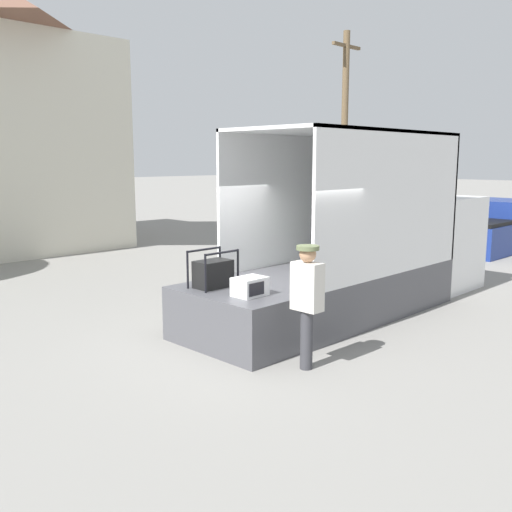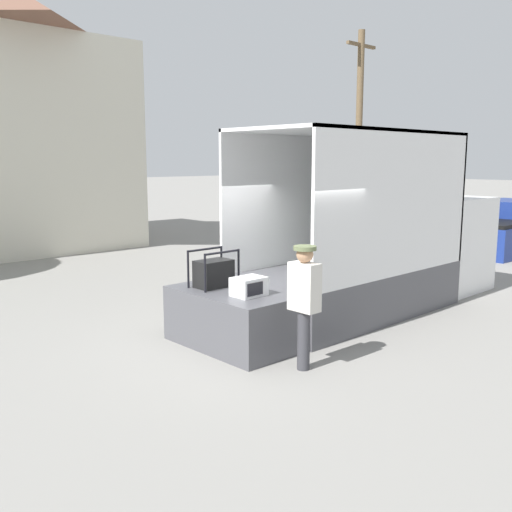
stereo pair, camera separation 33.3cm
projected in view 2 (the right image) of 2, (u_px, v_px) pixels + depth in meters
The scene contains 8 objects.
ground_plane at pixel (262, 337), 9.66m from camera, with size 160.00×160.00×0.00m, color gray.
box_truck at pixel (389, 256), 11.97m from camera, with size 6.50×2.22×3.49m.
tailgate_deck at pixel (234, 318), 9.16m from camera, with size 1.27×2.11×0.90m, color #4C4C51.
microwave at pixel (249, 287), 8.71m from camera, with size 0.49×0.39×0.29m.
portable_generator at pixel (215, 273), 9.32m from camera, with size 0.73×0.48×0.62m.
worker_person at pixel (304, 294), 7.97m from camera, with size 0.32×0.44×1.79m.
pickup_truck_blue at pixel (508, 230), 18.80m from camera, with size 4.99×2.06×1.63m.
utility_pole at pixel (359, 129), 23.94m from camera, with size 1.80×0.28×8.22m.
Camera 2 is at (-6.42, -6.72, 2.95)m, focal length 40.00 mm.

